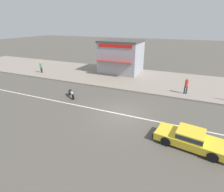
{
  "coord_description": "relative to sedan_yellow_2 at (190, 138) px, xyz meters",
  "views": [
    {
      "loc": [
        4.37,
        -12.13,
        7.03
      ],
      "look_at": [
        -1.56,
        1.58,
        0.8
      ],
      "focal_mm": 28.0,
      "sensor_mm": 36.0,
      "label": 1
    }
  ],
  "objects": [
    {
      "name": "sedan_yellow_2",
      "position": [
        0.0,
        0.0,
        0.0
      ],
      "size": [
        4.44,
        2.23,
        1.06
      ],
      "color": "yellow",
      "rests_on": "ground"
    },
    {
      "name": "lane_centre_stripe",
      "position": [
        -5.25,
        2.11,
        -0.53
      ],
      "size": [
        50.4,
        0.14,
        0.01
      ],
      "primitive_type": "cube",
      "color": "silver",
      "rests_on": "ground"
    },
    {
      "name": "ground_plane",
      "position": [
        -5.25,
        2.11,
        -0.53
      ],
      "size": [
        160.0,
        160.0,
        0.0
      ],
      "primitive_type": "plane",
      "color": "#544F47"
    },
    {
      "name": "motorcycle_1",
      "position": [
        -11.28,
        3.53,
        -0.11
      ],
      "size": [
        1.53,
        1.29,
        0.8
      ],
      "color": "black",
      "rests_on": "ground"
    },
    {
      "name": "pedestrian_near_clock",
      "position": [
        -0.58,
        8.81,
        0.59
      ],
      "size": [
        0.34,
        0.34,
        1.66
      ],
      "color": "#232838",
      "rests_on": "kerb_strip"
    },
    {
      "name": "kerb_strip",
      "position": [
        -5.25,
        12.38,
        -0.46
      ],
      "size": [
        68.0,
        10.0,
        0.15
      ],
      "primitive_type": "cube",
      "color": "gray",
      "rests_on": "ground"
    },
    {
      "name": "pedestrian_mid_kerb",
      "position": [
        -20.83,
        9.4,
        0.54
      ],
      "size": [
        0.34,
        0.34,
        1.59
      ],
      "color": "#333338",
      "rests_on": "kerb_strip"
    },
    {
      "name": "shopfront_corner_warung",
      "position": [
        -10.05,
        14.67,
        1.94
      ],
      "size": [
        5.81,
        5.85,
        4.64
      ],
      "color": "#999EA8",
      "rests_on": "kerb_strip"
    }
  ]
}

